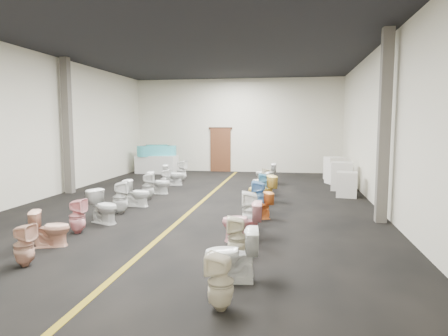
{
  "coord_description": "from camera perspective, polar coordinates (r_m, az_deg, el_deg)",
  "views": [
    {
      "loc": [
        2.62,
        -11.31,
        2.32
      ],
      "look_at": [
        0.54,
        1.0,
        0.94
      ],
      "focal_mm": 32.0,
      "sensor_mm": 36.0,
      "label": 1
    }
  ],
  "objects": [
    {
      "name": "aisle_stripe",
      "position": [
        11.84,
        -3.42,
        -5.01
      ],
      "size": [
        0.12,
        15.6,
        0.01
      ],
      "primitive_type": "cube",
      "color": "#7D6612",
      "rests_on": "floor"
    },
    {
      "name": "toilet_right_11",
      "position": [
        15.64,
        6.0,
        -0.78
      ],
      "size": [
        0.79,
        0.45,
        0.81
      ],
      "primitive_type": "imported",
      "rotation": [
        0.0,
        0.0,
        -1.57
      ],
      "color": "white",
      "rests_on": "floor"
    },
    {
      "name": "toilet_left_2",
      "position": [
        8.34,
        -23.53,
        -7.89
      ],
      "size": [
        0.79,
        0.62,
        0.71
      ],
      "primitive_type": "imported",
      "rotation": [
        0.0,
        0.0,
        1.94
      ],
      "color": "#E9A98C",
      "rests_on": "floor"
    },
    {
      "name": "wall_back",
      "position": [
        19.48,
        1.86,
        6.08
      ],
      "size": [
        10.0,
        0.0,
        10.0
      ],
      "primitive_type": "plane",
      "rotation": [
        1.57,
        0.0,
        0.0
      ],
      "color": "beige",
      "rests_on": "ground"
    },
    {
      "name": "toilet_left_6",
      "position": [
        11.56,
        -12.3,
        -3.54
      ],
      "size": [
        0.75,
        0.44,
        0.75
      ],
      "primitive_type": "imported",
      "rotation": [
        0.0,
        0.0,
        1.55
      ],
      "color": "white",
      "rests_on": "floor"
    },
    {
      "name": "wall_right",
      "position": [
        11.55,
        21.56,
        5.5
      ],
      "size": [
        0.0,
        16.0,
        16.0
      ],
      "primitive_type": "plane",
      "rotation": [
        1.57,
        0.0,
        -1.57
      ],
      "color": "beige",
      "rests_on": "ground"
    },
    {
      "name": "toilet_right_6",
      "position": [
        10.74,
        5.11,
        -4.0
      ],
      "size": [
        0.42,
        0.41,
        0.81
      ],
      "primitive_type": "imported",
      "rotation": [
        0.0,
        0.0,
        -1.7
      ],
      "color": "#6498CC",
      "rests_on": "floor"
    },
    {
      "name": "toilet_right_7",
      "position": [
        11.73,
        5.42,
        -3.1
      ],
      "size": [
        0.93,
        0.76,
        0.83
      ],
      "primitive_type": "imported",
      "rotation": [
        0.0,
        0.0,
        -1.14
      ],
      "color": "#F4CB5A",
      "rests_on": "floor"
    },
    {
      "name": "toilet_left_3",
      "position": [
        9.1,
        -20.22,
        -6.46
      ],
      "size": [
        0.35,
        0.34,
        0.75
      ],
      "primitive_type": "imported",
      "rotation": [
        0.0,
        0.0,
        1.59
      ],
      "color": "pink",
      "rests_on": "floor"
    },
    {
      "name": "column_left",
      "position": [
        14.35,
        -21.45,
        5.58
      ],
      "size": [
        0.25,
        0.25,
        4.5
      ],
      "primitive_type": "cube",
      "color": "#59544C",
      "rests_on": "floor"
    },
    {
      "name": "toilet_left_11",
      "position": [
        16.25,
        -6.08,
        -0.42
      ],
      "size": [
        0.47,
        0.46,
        0.86
      ],
      "primitive_type": "imported",
      "rotation": [
        0.0,
        0.0,
        1.36
      ],
      "color": "white",
      "rests_on": "floor"
    },
    {
      "name": "column_right",
      "position": [
        10.03,
        21.93,
        5.44
      ],
      "size": [
        0.25,
        0.25,
        4.5
      ],
      "primitive_type": "cube",
      "color": "#59544C",
      "rests_on": "floor"
    },
    {
      "name": "back_door",
      "position": [
        19.59,
        -0.5,
        2.57
      ],
      "size": [
        1.0,
        0.1,
        2.1
      ],
      "primitive_type": "cube",
      "color": "#562D19",
      "rests_on": "floor"
    },
    {
      "name": "toilet_right_9",
      "position": [
        13.7,
        5.42,
        -1.98
      ],
      "size": [
        0.8,
        0.62,
        0.71
      ],
      "primitive_type": "imported",
      "rotation": [
        0.0,
        0.0,
        -1.93
      ],
      "color": "silver",
      "rests_on": "floor"
    },
    {
      "name": "toilet_left_8",
      "position": [
        13.51,
        -9.28,
        -2.08
      ],
      "size": [
        0.75,
        0.45,
        0.74
      ],
      "primitive_type": "imported",
      "rotation": [
        0.0,
        0.0,
        1.63
      ],
      "color": "silver",
      "rests_on": "floor"
    },
    {
      "name": "toilet_right_0",
      "position": [
        5.16,
        -0.5,
        -15.98
      ],
      "size": [
        0.38,
        0.37,
        0.73
      ],
      "primitive_type": "imported",
      "rotation": [
        0.0,
        0.0,
        -1.7
      ],
      "color": "beige",
      "rests_on": "floor"
    },
    {
      "name": "appliance_crate_d",
      "position": [
        17.21,
        15.46,
        -0.07
      ],
      "size": [
        0.85,
        0.85,
        0.96
      ],
      "primitive_type": "cube",
      "rotation": [
        0.0,
        0.0,
        0.32
      ],
      "color": "white",
      "rests_on": "floor"
    },
    {
      "name": "toilet_left_5",
      "position": [
        10.72,
        -14.57,
        -4.09
      ],
      "size": [
        0.49,
        0.49,
        0.85
      ],
      "primitive_type": "imported",
      "rotation": [
        0.0,
        0.0,
        1.88
      ],
      "color": "silver",
      "rests_on": "floor"
    },
    {
      "name": "floor",
      "position": [
        11.84,
        -3.42,
        -5.03
      ],
      "size": [
        16.0,
        16.0,
        0.0
      ],
      "primitive_type": "plane",
      "color": "black",
      "rests_on": "ground"
    },
    {
      "name": "toilet_right_1",
      "position": [
        6.01,
        1.05,
        -12.32
      ],
      "size": [
        0.84,
        0.54,
        0.81
      ],
      "primitive_type": "imported",
      "rotation": [
        0.0,
        0.0,
        -1.45
      ],
      "color": "silver",
      "rests_on": "floor"
    },
    {
      "name": "toilet_right_2",
      "position": [
        6.97,
        1.88,
        -9.93
      ],
      "size": [
        0.38,
        0.37,
        0.75
      ],
      "primitive_type": "imported",
      "rotation": [
        0.0,
        0.0,
        -1.47
      ],
      "color": "beige",
      "rests_on": "floor"
    },
    {
      "name": "toilet_right_3",
      "position": [
        7.95,
        2.56,
        -7.66
      ],
      "size": [
        0.81,
        0.49,
        0.81
      ],
      "primitive_type": "imported",
      "rotation": [
        0.0,
        0.0,
        -1.53
      ],
      "color": "pink",
      "rests_on": "floor"
    },
    {
      "name": "toilet_left_4",
      "position": [
        9.82,
        -16.78,
        -5.3
      ],
      "size": [
        0.88,
        0.71,
        0.79
      ],
      "primitive_type": "imported",
      "rotation": [
        0.0,
        0.0,
        1.16
      ],
      "color": "silver",
      "rests_on": "floor"
    },
    {
      "name": "door_frame",
      "position": [
        19.56,
        -0.5,
        5.71
      ],
      "size": [
        1.15,
        0.08,
        0.1
      ],
      "primitive_type": "cube",
      "color": "#331C11",
      "rests_on": "back_door"
    },
    {
      "name": "appliance_crate_a",
      "position": [
        13.36,
        17.14,
        -2.25
      ],
      "size": [
        0.71,
        0.71,
        0.8
      ],
      "primitive_type": "cube",
      "rotation": [
        0.0,
        0.0,
        -0.16
      ],
      "color": "silver",
      "rests_on": "floor"
    },
    {
      "name": "wall_left",
      "position": [
        13.64,
        -24.52,
        5.43
      ],
      "size": [
        0.0,
        16.0,
        16.0
      ],
      "primitive_type": "plane",
      "rotation": [
        1.57,
        0.0,
        1.57
      ],
      "color": "beige",
      "rests_on": "ground"
    },
    {
      "name": "wall_front",
      "position": [
        4.22,
        -28.95,
        4.55
      ],
      "size": [
        10.0,
        0.0,
        10.0
      ],
      "primitive_type": "plane",
      "rotation": [
        -1.57,
        0.0,
        0.0
      ],
      "color": "beige",
      "rests_on": "ground"
    },
    {
      "name": "appliance_crate_b",
      "position": [
        14.68,
        16.46,
        -1.11
      ],
      "size": [
        0.8,
        0.8,
        0.99
      ],
      "primitive_type": "cube",
      "rotation": [
        0.0,
        0.0,
        -0.11
      ],
      "color": "silver",
      "rests_on": "floor"
    },
    {
      "name": "toilet_left_1",
      "position": [
        7.39,
        -26.67,
        -9.82
      ],
      "size": [
        0.35,
        0.34,
        0.71
      ],
      "primitive_type": "imported",
      "rotation": [
        0.0,
        0.0,
        1.5
      ],
      "color": "#D8A289",
      "rests_on": "floor"
    },
    {
      "name": "bathtub",
      "position": [
        19.2,
        -9.59,
        2.47
      ],
      "size": [
        1.77,
        1.12,
        0.55
      ],
      "rotation": [
        0.0,
        0.0,
        0.39
      ],
      "color": "#40B0BA",
      "rests_on": "display_table"
    },
    {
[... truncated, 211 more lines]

